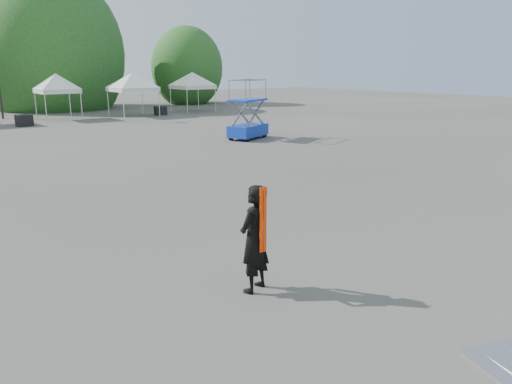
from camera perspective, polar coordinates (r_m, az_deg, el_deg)
ground at (r=11.43m, az=-8.18°, el=-5.76°), size 120.00×120.00×0.00m
tree_mid_e at (r=50.43m, az=-22.40°, el=14.31°), size 5.12×5.12×7.79m
tree_far_e at (r=53.79m, az=-7.88°, el=13.85°), size 3.84×3.84×5.84m
tent_f at (r=39.68m, az=-21.91°, el=12.07°), size 3.82×3.82×3.88m
tent_g at (r=40.65m, az=-13.99°, el=12.69°), size 4.42×4.42×3.88m
tent_h at (r=44.31m, az=-7.30°, el=13.08°), size 4.27×4.27×3.88m
man at (r=8.69m, az=-0.19°, el=-5.36°), size 0.82×0.68×1.92m
scissor_lift at (r=27.19m, az=-0.93°, el=9.42°), size 2.72×2.05×3.15m
crate_mid at (r=36.44m, az=-24.97°, el=7.42°), size 1.01×0.81×0.76m
crate_east at (r=41.43m, az=-10.86°, el=9.12°), size 0.98×0.81×0.70m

